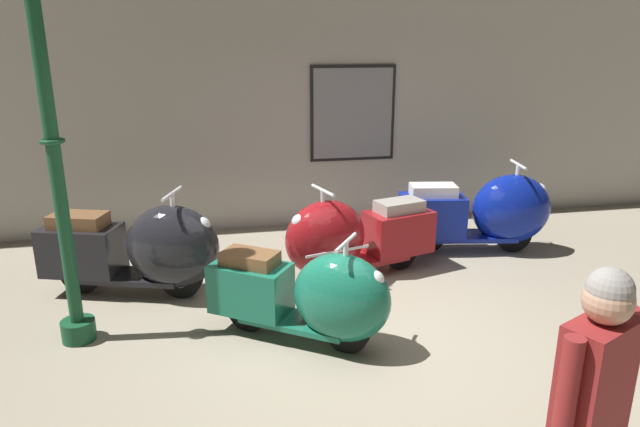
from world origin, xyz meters
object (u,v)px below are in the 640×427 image
Objects in this scene: lamppost at (52,144)px; visitor_0 at (590,408)px; scooter_2 at (349,237)px; scooter_1 at (313,296)px; scooter_3 at (487,212)px; scooter_0 at (145,249)px.

lamppost is 3.99m from visitor_0.
scooter_2 is at bearing -22.37° from visitor_0.
scooter_2 is at bearing 97.81° from scooter_1.
scooter_3 is at bearing -47.16° from visitor_0.
scooter_0 is 1.17× the size of visitor_0.
visitor_0 is (-1.61, -4.06, 0.42)m from scooter_3.
scooter_1 is at bearing -23.19° from scooter_0.
lamppost is at bearing 1.68° from scooter_2.
lamppost is at bearing -104.73° from scooter_0.
scooter_2 is 0.96× the size of scooter_3.
visitor_0 is (0.81, -2.32, 0.47)m from scooter_1.
lamppost is (-2.56, -0.80, 1.22)m from scooter_2.
scooter_1 is 2.98m from scooter_3.
scooter_0 reaches higher than scooter_1.
lamppost is 2.05× the size of visitor_0.
scooter_2 is (2.05, 0.00, -0.02)m from scooter_0.
scooter_1 is at bearing 48.15° from scooter_2.
scooter_3 is at bearing 24.92° from scooter_0.
scooter_1 is 1.39m from scooter_2.
scooter_1 is 2.51m from visitor_0.
scooter_0 is 1.91m from scooter_1.
scooter_3 reaches higher than scooter_1.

